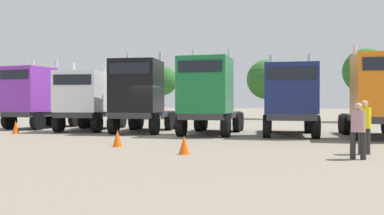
# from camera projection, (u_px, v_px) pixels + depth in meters

# --- Properties ---
(ground) EXTENTS (200.00, 200.00, 0.00)m
(ground) POSITION_uv_depth(u_px,v_px,m) (161.00, 135.00, 20.37)
(ground) COLOR gray
(semi_truck_purple) EXTENTS (2.75, 6.04, 4.44)m
(semi_truck_purple) POSITION_uv_depth(u_px,v_px,m) (36.00, 97.00, 25.57)
(semi_truck_purple) COLOR #333338
(semi_truck_purple) RESTS_ON ground
(semi_truck_white) EXTENTS (3.95, 6.30, 4.00)m
(semi_truck_white) POSITION_uv_depth(u_px,v_px,m) (85.00, 101.00, 23.24)
(semi_truck_white) COLOR #333338
(semi_truck_white) RESTS_ON ground
(semi_truck_black) EXTENTS (3.73, 6.18, 4.49)m
(semi_truck_black) POSITION_uv_depth(u_px,v_px,m) (140.00, 95.00, 21.88)
(semi_truck_black) COLOR #333338
(semi_truck_black) RESTS_ON ground
(semi_truck_green) EXTENTS (3.27, 6.24, 4.46)m
(semi_truck_green) POSITION_uv_depth(u_px,v_px,m) (208.00, 95.00, 20.44)
(semi_truck_green) COLOR #333338
(semi_truck_green) RESTS_ON ground
(semi_truck_navy) EXTENTS (3.53, 6.24, 4.08)m
(semi_truck_navy) POSITION_uv_depth(u_px,v_px,m) (290.00, 99.00, 19.74)
(semi_truck_navy) COLOR #333338
(semi_truck_navy) RESTS_ON ground
(semi_truck_orange) EXTENTS (3.42, 5.99, 4.38)m
(semi_truck_orange) POSITION_uv_depth(u_px,v_px,m) (380.00, 96.00, 18.17)
(semi_truck_orange) COLOR #333338
(semi_truck_orange) RESTS_ON ground
(visitor_in_hivis) EXTENTS (0.56, 0.56, 1.72)m
(visitor_in_hivis) POSITION_uv_depth(u_px,v_px,m) (364.00, 123.00, 12.81)
(visitor_in_hivis) COLOR #2F2F2F
(visitor_in_hivis) RESTS_ON ground
(visitor_with_camera) EXTENTS (0.44, 0.40, 1.64)m
(visitor_with_camera) POSITION_uv_depth(u_px,v_px,m) (358.00, 127.00, 11.68)
(visitor_with_camera) COLOR #292929
(visitor_with_camera) RESTS_ON ground
(traffic_cone_near) EXTENTS (0.36, 0.36, 0.64)m
(traffic_cone_near) POSITION_uv_depth(u_px,v_px,m) (117.00, 138.00, 15.05)
(traffic_cone_near) COLOR #F2590C
(traffic_cone_near) RESTS_ON ground
(traffic_cone_mid) EXTENTS (0.36, 0.36, 0.60)m
(traffic_cone_mid) POSITION_uv_depth(u_px,v_px,m) (184.00, 145.00, 12.84)
(traffic_cone_mid) COLOR #F2590C
(traffic_cone_mid) RESTS_ON ground
(traffic_cone_far) EXTENTS (0.36, 0.36, 0.71)m
(traffic_cone_far) POSITION_uv_depth(u_px,v_px,m) (16.00, 127.00, 21.39)
(traffic_cone_far) COLOR #F2590C
(traffic_cone_far) RESTS_ON ground
(oak_far_left) EXTENTS (2.93, 2.93, 5.30)m
(oak_far_left) POSITION_uv_depth(u_px,v_px,m) (163.00, 81.00, 40.20)
(oak_far_left) COLOR #4C3823
(oak_far_left) RESTS_ON ground
(oak_far_centre) EXTENTS (3.97, 3.97, 5.99)m
(oak_far_centre) POSITION_uv_depth(u_px,v_px,m) (266.00, 80.00, 40.69)
(oak_far_centre) COLOR #4C3823
(oak_far_centre) RESTS_ON ground
(oak_far_right) EXTENTS (3.86, 3.86, 6.23)m
(oak_far_right) POSITION_uv_depth(u_px,v_px,m) (366.00, 71.00, 33.99)
(oak_far_right) COLOR #4C3823
(oak_far_right) RESTS_ON ground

